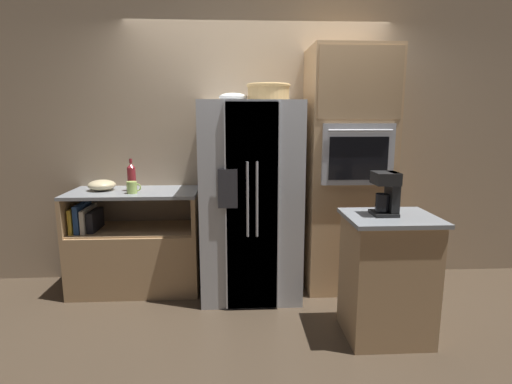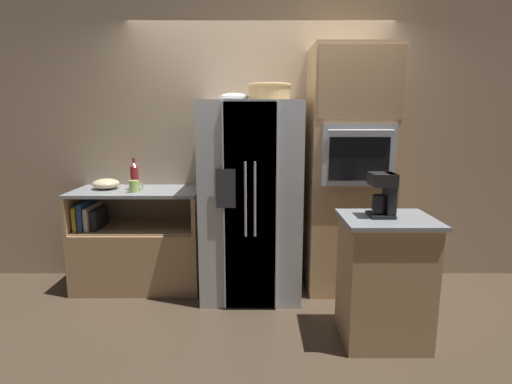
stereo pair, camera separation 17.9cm
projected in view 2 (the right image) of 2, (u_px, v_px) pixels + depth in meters
name	position (u px, v px, depth m)	size (l,w,h in m)	color
ground_plane	(261.00, 293.00, 3.71)	(20.00, 20.00, 0.00)	#4C3D2D
wall_back	(261.00, 139.00, 3.95)	(12.00, 0.06, 2.80)	tan
counter_left	(139.00, 251.00, 3.82)	(1.17, 0.59, 0.94)	tan
refrigerator	(251.00, 200.00, 3.62)	(0.87, 0.83, 1.75)	silver
wall_oven	(349.00, 172.00, 3.67)	(0.75, 0.67, 2.22)	tan
island_counter	(384.00, 279.00, 2.87)	(0.64, 0.54, 0.92)	tan
wicker_basket	(269.00, 92.00, 3.46)	(0.38, 0.38, 0.15)	tan
fruit_bowl	(234.00, 97.00, 3.51)	(0.25, 0.25, 0.07)	white
bottle_tall	(135.00, 176.00, 3.70)	(0.08, 0.08, 0.30)	maroon
mug	(134.00, 186.00, 3.59)	(0.13, 0.09, 0.11)	#B2D166
mixing_bowl	(106.00, 184.00, 3.75)	(0.25, 0.25, 0.10)	beige
coffee_maker	(384.00, 193.00, 2.77)	(0.17, 0.19, 0.31)	black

